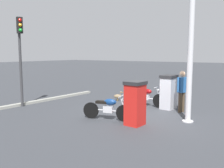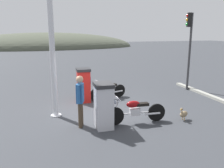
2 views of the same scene
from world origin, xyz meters
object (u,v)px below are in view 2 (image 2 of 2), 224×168
(motorcycle_far_pump, at_px, (108,90))
(motorcycle_near_pump, at_px, (135,110))
(fuel_pump_far, at_px, (84,85))
(wandering_duck, at_px, (184,114))
(canopy_support_pole, at_px, (53,56))
(roadside_traffic_light, at_px, (189,39))
(attendant_person, at_px, (80,98))
(fuel_pump_near, at_px, (104,105))

(motorcycle_far_pump, bearing_deg, motorcycle_near_pump, -90.06)
(fuel_pump_far, distance_m, wandering_duck, 4.52)
(motorcycle_far_pump, distance_m, canopy_support_pole, 3.44)
(fuel_pump_far, height_order, roadside_traffic_light, roadside_traffic_light)
(motorcycle_near_pump, distance_m, wandering_duck, 1.82)
(attendant_person, relative_size, roadside_traffic_light, 0.43)
(wandering_duck, xyz_separation_m, canopy_support_pole, (-4.33, 1.97, 2.03))
(fuel_pump_far, xyz_separation_m, canopy_support_pole, (-1.41, -1.44, 1.49))
(fuel_pump_near, relative_size, wandering_duck, 3.04)
(fuel_pump_near, xyz_separation_m, canopy_support_pole, (-1.41, 1.63, 1.50))
(fuel_pump_near, bearing_deg, attendant_person, 156.25)
(fuel_pump_near, distance_m, fuel_pump_far, 3.07)
(fuel_pump_near, relative_size, canopy_support_pole, 0.32)
(roadside_traffic_light, xyz_separation_m, canopy_support_pole, (-7.23, -1.78, -0.50))
(fuel_pump_near, height_order, fuel_pump_far, fuel_pump_far)
(fuel_pump_near, xyz_separation_m, fuel_pump_far, (0.00, 3.07, 0.01))
(fuel_pump_near, distance_m, motorcycle_near_pump, 1.18)
(fuel_pump_near, height_order, motorcycle_near_pump, fuel_pump_near)
(fuel_pump_far, distance_m, motorcycle_far_pump, 1.19)
(fuel_pump_far, xyz_separation_m, attendant_person, (-0.71, -2.76, 0.23))
(canopy_support_pole, bearing_deg, fuel_pump_near, -49.14)
(fuel_pump_near, relative_size, attendant_person, 0.87)
(attendant_person, bearing_deg, wandering_duck, -10.25)
(motorcycle_near_pump, height_order, canopy_support_pole, canopy_support_pole)
(fuel_pump_near, distance_m, roadside_traffic_light, 7.03)
(motorcycle_near_pump, bearing_deg, canopy_support_pole, 147.10)
(motorcycle_far_pump, bearing_deg, attendant_person, -124.00)
(fuel_pump_far, distance_m, attendant_person, 2.86)
(fuel_pump_near, relative_size, motorcycle_near_pump, 0.70)
(fuel_pump_far, relative_size, motorcycle_near_pump, 0.71)
(fuel_pump_far, xyz_separation_m, motorcycle_near_pump, (1.14, -3.09, -0.32))
(motorcycle_near_pump, xyz_separation_m, attendant_person, (-1.86, 0.33, 0.55))
(fuel_pump_near, xyz_separation_m, attendant_person, (-0.71, 0.31, 0.24))
(attendant_person, xyz_separation_m, wandering_duck, (3.63, -0.66, -0.77))
(attendant_person, xyz_separation_m, roadside_traffic_light, (6.53, 3.09, 1.76))
(roadside_traffic_light, bearing_deg, attendant_person, -154.66)
(fuel_pump_far, height_order, motorcycle_far_pump, fuel_pump_far)
(motorcycle_far_pump, xyz_separation_m, wandering_duck, (1.77, -3.41, -0.23))
(attendant_person, relative_size, canopy_support_pole, 0.37)
(motorcycle_near_pump, distance_m, motorcycle_far_pump, 3.09)
(attendant_person, height_order, roadside_traffic_light, roadside_traffic_light)
(motorcycle_far_pump, distance_m, wandering_duck, 3.85)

